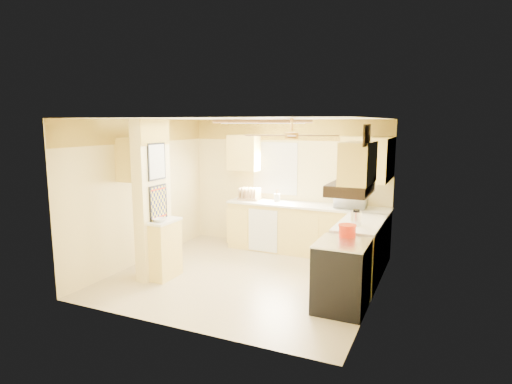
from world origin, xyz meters
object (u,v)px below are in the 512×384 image
at_px(dutch_oven, 347,230).
at_px(bowl, 160,220).
at_px(kettle, 356,218).
at_px(stove, 342,275).
at_px(microwave, 351,200).

bearing_deg(dutch_oven, bowl, -171.62).
height_order(dutch_oven, kettle, kettle).
height_order(stove, bowl, bowl).
distance_m(bowl, kettle, 2.97).
bearing_deg(microwave, stove, 100.55).
relative_size(stove, bowl, 4.49).
bearing_deg(stove, bowl, -177.65).
bearing_deg(microwave, dutch_oven, 101.72).
height_order(microwave, bowl, microwave).
height_order(microwave, dutch_oven, microwave).
bearing_deg(dutch_oven, microwave, 100.46).
relative_size(microwave, bowl, 2.65).
distance_m(stove, dutch_oven, 0.61).
relative_size(bowl, dutch_oven, 0.83).
bearing_deg(kettle, stove, -89.57).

